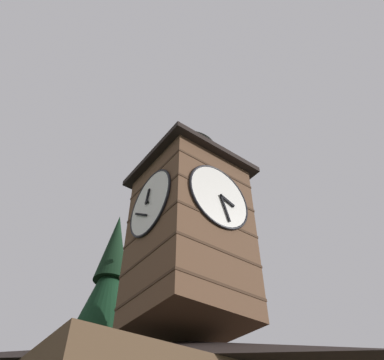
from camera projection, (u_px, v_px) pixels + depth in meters
name	position (u px, v px, depth m)	size (l,w,h in m)	color
clock_tower	(189.00, 224.00, 15.23)	(4.42, 4.42, 9.92)	brown
moon	(133.00, 333.00, 40.54)	(1.96, 1.96, 1.96)	silver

